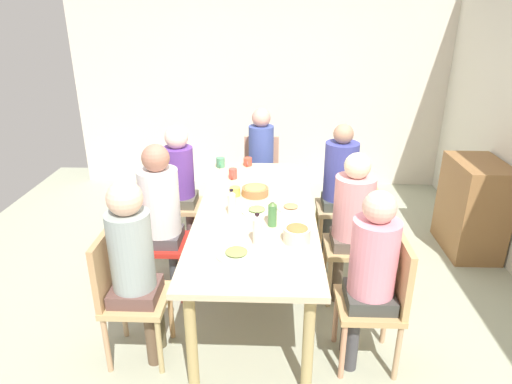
% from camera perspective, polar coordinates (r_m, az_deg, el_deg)
% --- Properties ---
extents(ground_plane, '(6.05, 6.05, 0.00)m').
position_cam_1_polar(ground_plane, '(3.84, -0.00, -12.58)').
color(ground_plane, '#9EA28A').
extents(wall_left, '(0.12, 4.78, 2.60)m').
position_cam_1_polar(wall_left, '(5.79, 1.00, 13.51)').
color(wall_left, beige).
rests_on(wall_left, ground_plane).
extents(dining_table, '(2.24, 0.90, 0.75)m').
position_cam_1_polar(dining_table, '(3.49, -0.00, -3.42)').
color(dining_table, '#CDB691').
rests_on(dining_table, ground_plane).
extents(chair_0, '(0.40, 0.40, 0.90)m').
position_cam_1_polar(chair_0, '(3.08, -16.53, -11.93)').
color(chair_0, tan).
rests_on(chair_0, ground_plane).
extents(person_0, '(0.30, 0.30, 1.27)m').
position_cam_1_polar(person_0, '(2.93, -15.35, -8.11)').
color(person_0, brown).
rests_on(person_0, ground_plane).
extents(chair_1, '(0.40, 0.40, 0.90)m').
position_cam_1_polar(chair_1, '(4.34, -10.62, -0.86)').
color(chair_1, tan).
rests_on(chair_1, ground_plane).
extents(person_1, '(0.30, 0.30, 1.22)m').
position_cam_1_polar(person_1, '(4.24, -9.63, 1.84)').
color(person_1, brown).
rests_on(person_1, ground_plane).
extents(chair_2, '(0.40, 0.40, 0.90)m').
position_cam_1_polar(chair_2, '(4.94, 0.67, 2.45)').
color(chair_2, tan).
rests_on(chair_2, ground_plane).
extents(person_2, '(0.30, 0.30, 1.25)m').
position_cam_1_polar(person_2, '(4.78, 0.65, 4.55)').
color(person_2, brown).
rests_on(person_2, ground_plane).
extents(chair_3, '(0.40, 0.40, 0.90)m').
position_cam_1_polar(chair_3, '(3.69, -13.04, -5.46)').
color(chair_3, red).
rests_on(chair_3, ground_plane).
extents(person_3, '(0.31, 0.31, 1.27)m').
position_cam_1_polar(person_3, '(3.56, -12.00, -1.95)').
color(person_3, '#484744').
rests_on(person_3, ground_plane).
extents(chair_4, '(0.40, 0.40, 0.90)m').
position_cam_1_polar(chair_4, '(4.30, 11.51, -1.19)').
color(chair_4, tan).
rests_on(chair_4, ground_plane).
extents(person_4, '(0.31, 0.31, 1.26)m').
position_cam_1_polar(person_4, '(4.20, 10.55, 1.76)').
color(person_4, '#3D4242').
rests_on(person_4, ground_plane).
extents(chair_5, '(0.40, 0.40, 0.90)m').
position_cam_1_polar(chair_5, '(3.02, 15.78, -12.66)').
color(chair_5, tan).
rests_on(chair_5, ground_plane).
extents(person_5, '(0.30, 0.30, 1.23)m').
position_cam_1_polar(person_5, '(2.88, 14.47, -9.10)').
color(person_5, '#403F43').
rests_on(person_5, ground_plane).
extents(chair_6, '(0.40, 0.40, 0.90)m').
position_cam_1_polar(chair_6, '(3.64, 13.25, -5.92)').
color(chair_6, tan).
rests_on(chair_6, ground_plane).
extents(person_6, '(0.31, 0.31, 1.22)m').
position_cam_1_polar(person_6, '(3.52, 12.13, -2.75)').
color(person_6, brown).
rests_on(person_6, ground_plane).
extents(plate_0, '(0.21, 0.21, 0.04)m').
position_cam_1_polar(plate_0, '(3.47, 4.46, -2.00)').
color(plate_0, silver).
rests_on(plate_0, dining_table).
extents(plate_1, '(0.23, 0.23, 0.04)m').
position_cam_1_polar(plate_1, '(3.42, 0.11, -2.38)').
color(plate_1, '#EEE3C9').
rests_on(plate_1, dining_table).
extents(plate_2, '(0.26, 0.26, 0.04)m').
position_cam_1_polar(plate_2, '(2.85, -2.52, -7.84)').
color(plate_2, white).
rests_on(plate_2, dining_table).
extents(bowl_0, '(0.18, 0.18, 0.12)m').
position_cam_1_polar(bowl_0, '(3.00, 5.25, -5.29)').
color(bowl_0, beige).
rests_on(bowl_0, dining_table).
extents(bowl_1, '(0.22, 0.22, 0.09)m').
position_cam_1_polar(bowl_1, '(3.72, -0.11, 0.22)').
color(bowl_1, '#9E693D').
rests_on(bowl_1, dining_table).
extents(cup_0, '(0.12, 0.09, 0.08)m').
position_cam_1_polar(cup_0, '(3.71, -2.71, 0.06)').
color(cup_0, '#E6CE4D').
rests_on(cup_0, dining_table).
extents(cup_1, '(0.12, 0.08, 0.09)m').
position_cam_1_polar(cup_1, '(4.39, -4.55, 3.77)').
color(cup_1, '#519167').
rests_on(cup_1, dining_table).
extents(cup_2, '(0.11, 0.08, 0.09)m').
position_cam_1_polar(cup_2, '(4.08, -2.97, 2.35)').
color(cup_2, '#D04B3E').
rests_on(cup_2, dining_table).
extents(cup_3, '(0.12, 0.08, 0.08)m').
position_cam_1_polar(cup_3, '(4.42, -1.07, 3.87)').
color(cup_3, '#D04933').
rests_on(cup_3, dining_table).
extents(bottle_0, '(0.06, 0.06, 0.20)m').
position_cam_1_polar(bottle_0, '(3.35, -3.13, -1.36)').
color(bottle_0, silver).
rests_on(bottle_0, dining_table).
extents(bottle_1, '(0.06, 0.06, 0.20)m').
position_cam_1_polar(bottle_1, '(3.18, 2.11, -2.78)').
color(bottle_1, '#427A41').
rests_on(bottle_1, dining_table).
extents(bottle_2, '(0.06, 0.06, 0.22)m').
position_cam_1_polar(bottle_2, '(2.94, 0.14, -4.80)').
color(bottle_2, silver).
rests_on(bottle_2, dining_table).
extents(side_cabinet, '(0.70, 0.44, 0.90)m').
position_cam_1_polar(side_cabinet, '(4.72, 25.88, -1.73)').
color(side_cabinet, olive).
rests_on(side_cabinet, ground_plane).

